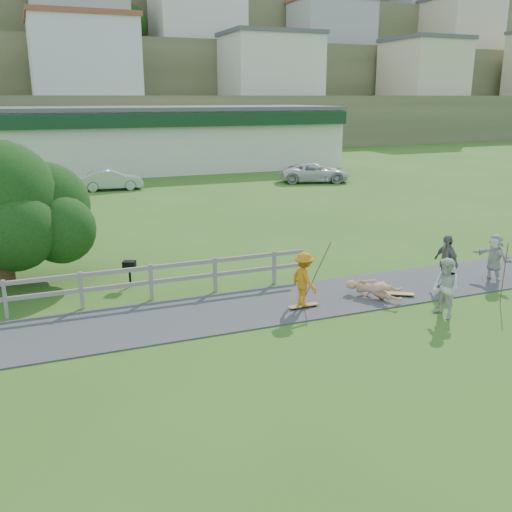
{
  "coord_description": "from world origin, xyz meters",
  "views": [
    {
      "loc": [
        -5.11,
        -12.79,
        5.86
      ],
      "look_at": [
        0.84,
        2.0,
        1.4
      ],
      "focal_mm": 40.0,
      "sensor_mm": 36.0,
      "label": 1
    }
  ],
  "objects_px": {
    "skater_fallen": "(373,289)",
    "tree": "(2,233)",
    "spectator_a": "(446,288)",
    "spectator_d": "(494,258)",
    "skater_rider": "(304,283)",
    "car_white": "(314,173)",
    "spectator_b": "(446,262)",
    "bbq": "(130,274)",
    "car_silver": "(111,180)"
  },
  "relations": [
    {
      "from": "skater_fallen",
      "to": "spectator_b",
      "type": "height_order",
      "value": "spectator_b"
    },
    {
      "from": "spectator_d",
      "to": "bbq",
      "type": "relative_size",
      "value": 1.89
    },
    {
      "from": "spectator_a",
      "to": "skater_fallen",
      "type": "bearing_deg",
      "value": -153.52
    },
    {
      "from": "car_silver",
      "to": "car_white",
      "type": "relative_size",
      "value": 0.82
    },
    {
      "from": "car_white",
      "to": "tree",
      "type": "height_order",
      "value": "tree"
    },
    {
      "from": "skater_rider",
      "to": "spectator_a",
      "type": "xyz_separation_m",
      "value": [
        3.29,
        -2.01,
        0.05
      ]
    },
    {
      "from": "spectator_a",
      "to": "bbq",
      "type": "height_order",
      "value": "spectator_a"
    },
    {
      "from": "spectator_a",
      "to": "spectator_b",
      "type": "height_order",
      "value": "spectator_b"
    },
    {
      "from": "car_silver",
      "to": "skater_fallen",
      "type": "bearing_deg",
      "value": -167.56
    },
    {
      "from": "car_white",
      "to": "tree",
      "type": "distance_m",
      "value": 25.93
    },
    {
      "from": "skater_rider",
      "to": "car_white",
      "type": "bearing_deg",
      "value": -37.65
    },
    {
      "from": "spectator_a",
      "to": "spectator_b",
      "type": "relative_size",
      "value": 0.96
    },
    {
      "from": "skater_rider",
      "to": "skater_fallen",
      "type": "distance_m",
      "value": 2.34
    },
    {
      "from": "skater_rider",
      "to": "bbq",
      "type": "xyz_separation_m",
      "value": [
        -4.26,
        3.84,
        -0.36
      ]
    },
    {
      "from": "skater_rider",
      "to": "car_white",
      "type": "relative_size",
      "value": 0.32
    },
    {
      "from": "skater_rider",
      "to": "car_silver",
      "type": "relative_size",
      "value": 0.39
    },
    {
      "from": "skater_rider",
      "to": "spectator_b",
      "type": "relative_size",
      "value": 0.9
    },
    {
      "from": "car_white",
      "to": "tree",
      "type": "xyz_separation_m",
      "value": [
        -19.87,
        -16.63,
        1.01
      ]
    },
    {
      "from": "tree",
      "to": "spectator_d",
      "type": "bearing_deg",
      "value": -21.15
    },
    {
      "from": "skater_fallen",
      "to": "bbq",
      "type": "relative_size",
      "value": 2.03
    },
    {
      "from": "skater_fallen",
      "to": "tree",
      "type": "xyz_separation_m",
      "value": [
        -10.19,
        5.73,
        1.38
      ]
    },
    {
      "from": "car_white",
      "to": "spectator_b",
      "type": "bearing_deg",
      "value": 179.55
    },
    {
      "from": "bbq",
      "to": "spectator_b",
      "type": "bearing_deg",
      "value": 0.19
    },
    {
      "from": "spectator_a",
      "to": "tree",
      "type": "distance_m",
      "value": 13.6
    },
    {
      "from": "car_silver",
      "to": "tree",
      "type": "bearing_deg",
      "value": 164.59
    },
    {
      "from": "spectator_a",
      "to": "spectator_d",
      "type": "height_order",
      "value": "spectator_a"
    },
    {
      "from": "spectator_d",
      "to": "car_silver",
      "type": "distance_m",
      "value": 25.72
    },
    {
      "from": "tree",
      "to": "bbq",
      "type": "distance_m",
      "value": 4.26
    },
    {
      "from": "skater_rider",
      "to": "tree",
      "type": "height_order",
      "value": "tree"
    },
    {
      "from": "skater_fallen",
      "to": "spectator_a",
      "type": "xyz_separation_m",
      "value": [
        0.99,
        -1.95,
        0.52
      ]
    },
    {
      "from": "skater_rider",
      "to": "spectator_d",
      "type": "relative_size",
      "value": 0.98
    },
    {
      "from": "skater_fallen",
      "to": "bbq",
      "type": "bearing_deg",
      "value": 117.56
    },
    {
      "from": "car_silver",
      "to": "bbq",
      "type": "bearing_deg",
      "value": 175.98
    },
    {
      "from": "spectator_b",
      "to": "spectator_d",
      "type": "bearing_deg",
      "value": 90.17
    },
    {
      "from": "skater_fallen",
      "to": "spectator_b",
      "type": "distance_m",
      "value": 2.68
    },
    {
      "from": "skater_fallen",
      "to": "car_white",
      "type": "relative_size",
      "value": 0.35
    },
    {
      "from": "car_white",
      "to": "skater_fallen",
      "type": "bearing_deg",
      "value": 173.66
    },
    {
      "from": "spectator_d",
      "to": "bbq",
      "type": "distance_m",
      "value": 11.81
    },
    {
      "from": "car_white",
      "to": "bbq",
      "type": "relative_size",
      "value": 5.79
    },
    {
      "from": "spectator_a",
      "to": "bbq",
      "type": "relative_size",
      "value": 1.97
    },
    {
      "from": "spectator_a",
      "to": "tree",
      "type": "bearing_deg",
      "value": -124.93
    },
    {
      "from": "spectator_b",
      "to": "spectator_d",
      "type": "distance_m",
      "value": 1.97
    },
    {
      "from": "spectator_a",
      "to": "spectator_b",
      "type": "distance_m",
      "value": 2.54
    },
    {
      "from": "spectator_b",
      "to": "bbq",
      "type": "height_order",
      "value": "spectator_b"
    },
    {
      "from": "spectator_d",
      "to": "tree",
      "type": "relative_size",
      "value": 0.27
    },
    {
      "from": "skater_rider",
      "to": "skater_fallen",
      "type": "bearing_deg",
      "value": -100.97
    },
    {
      "from": "skater_rider",
      "to": "spectator_b",
      "type": "height_order",
      "value": "spectator_b"
    },
    {
      "from": "skater_fallen",
      "to": "car_silver",
      "type": "xyz_separation_m",
      "value": [
        -4.24,
        24.17,
        0.35
      ]
    },
    {
      "from": "spectator_a",
      "to": "car_white",
      "type": "bearing_deg",
      "value": 159.89
    },
    {
      "from": "spectator_b",
      "to": "spectator_a",
      "type": "bearing_deg",
      "value": -40.04
    }
  ]
}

